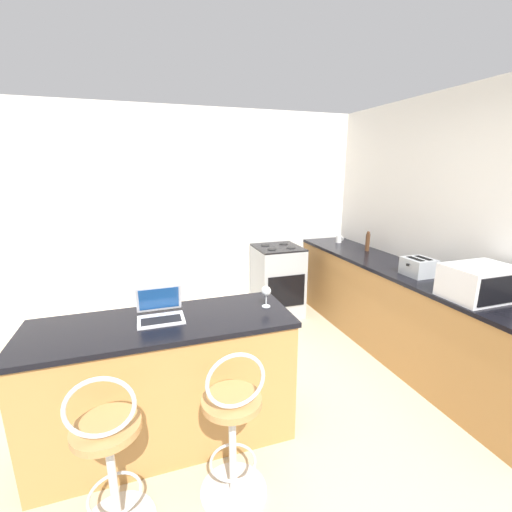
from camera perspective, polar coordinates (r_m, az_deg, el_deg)
ground_plane at (r=2.61m, az=6.89°, el=-32.18°), size 20.00×20.00×0.00m
wall_back at (r=4.42m, az=-7.77°, el=6.61°), size 12.00×0.06×2.60m
breakfast_bar at (r=2.59m, az=-14.69°, el=-19.66°), size 1.73×0.62×0.92m
counter_right at (r=3.91m, az=22.28°, el=-8.22°), size 0.62×3.21×0.92m
bar_stool_near at (r=2.15m, az=-23.20°, el=-28.82°), size 0.40×0.40×0.99m
bar_stool_far at (r=2.17m, az=-3.82°, el=-26.99°), size 0.40×0.40×0.99m
laptop at (r=2.41m, az=-15.68°, el=-8.72°), size 0.30×0.25×0.21m
microwave at (r=3.13m, az=33.24°, el=-3.69°), size 0.51×0.37×0.26m
toaster at (r=3.54m, az=25.46°, el=-1.65°), size 0.26×0.25×0.17m
stove_range at (r=4.51m, az=3.59°, el=-4.12°), size 0.57×0.60×0.92m
mug_white at (r=4.75m, az=13.67°, el=2.75°), size 0.09×0.07×0.09m
wine_glass_short at (r=2.48m, az=1.71°, el=-6.00°), size 0.07×0.07×0.16m
pepper_mill at (r=4.35m, az=18.11°, el=2.30°), size 0.05×0.05×0.24m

